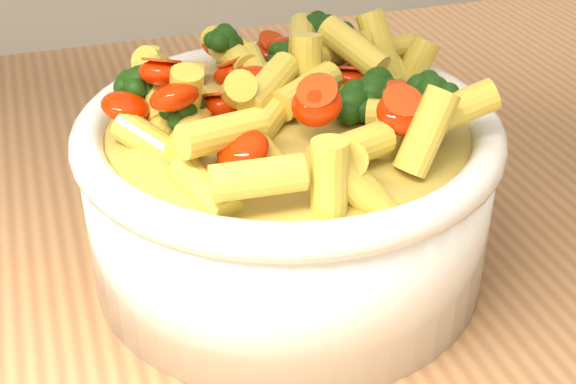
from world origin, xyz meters
name	(u,v)px	position (x,y,z in m)	size (l,w,h in m)	color
table	(344,334)	(0.00, 0.00, 0.80)	(1.20, 0.80, 0.90)	#AE7B4A
serving_bowl	(288,190)	(-0.06, -0.03, 0.95)	(0.25, 0.25, 0.11)	white
pasta_salad	(288,90)	(-0.06, -0.03, 1.02)	(0.20, 0.20, 0.04)	#E7C948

